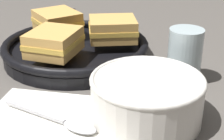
# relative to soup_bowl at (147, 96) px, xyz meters

# --- Properties ---
(ground_plane) EXTENTS (4.00, 4.00, 0.00)m
(ground_plane) POSITION_rel_soup_bowl_xyz_m (-0.09, 0.05, -0.04)
(ground_plane) COLOR #56514C
(napkin) EXTENTS (0.28, 0.25, 0.00)m
(napkin) POSITION_rel_soup_bowl_xyz_m (-0.14, -0.03, -0.04)
(napkin) COLOR white
(napkin) RESTS_ON ground_plane
(soup_bowl) EXTENTS (0.17, 0.17, 0.07)m
(soup_bowl) POSITION_rel_soup_bowl_xyz_m (0.00, 0.00, 0.00)
(soup_bowl) COLOR silver
(soup_bowl) RESTS_ON ground_plane
(spoon) EXTENTS (0.16, 0.10, 0.01)m
(spoon) POSITION_rel_soup_bowl_xyz_m (-0.12, -0.02, -0.03)
(spoon) COLOR #B7B7BC
(spoon) RESTS_ON napkin
(skillet) EXTENTS (0.32, 0.45, 0.04)m
(skillet) POSITION_rel_soup_bowl_xyz_m (-0.13, 0.25, -0.02)
(skillet) COLOR black
(skillet) RESTS_ON ground_plane
(sandwich_near_left) EXTENTS (0.13, 0.13, 0.05)m
(sandwich_near_left) POSITION_rel_soup_bowl_xyz_m (-0.18, 0.31, 0.02)
(sandwich_near_left) COLOR tan
(sandwich_near_left) RESTS_ON skillet
(sandwich_near_right) EXTENTS (0.12, 0.12, 0.05)m
(sandwich_near_right) POSITION_rel_soup_bowl_xyz_m (-0.17, 0.17, 0.02)
(sandwich_near_right) COLOR tan
(sandwich_near_right) RESTS_ON skillet
(sandwich_far_left) EXTENTS (0.11, 0.10, 0.05)m
(sandwich_far_left) POSITION_rel_soup_bowl_xyz_m (-0.05, 0.25, 0.02)
(sandwich_far_left) COLOR tan
(sandwich_far_left) RESTS_ON skillet
(drinking_glass) EXTENTS (0.06, 0.06, 0.10)m
(drinking_glass) POSITION_rel_soup_bowl_xyz_m (0.08, 0.14, 0.01)
(drinking_glass) COLOR silver
(drinking_glass) RESTS_ON ground_plane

